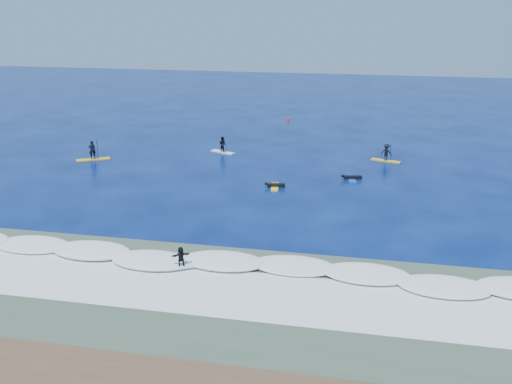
% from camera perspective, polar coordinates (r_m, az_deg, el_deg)
% --- Properties ---
extents(ground, '(160.00, 160.00, 0.00)m').
position_cam_1_polar(ground, '(41.73, -1.24, -1.32)').
color(ground, '#030E42').
rests_on(ground, ground).
extents(shallow_water, '(90.00, 13.00, 0.01)m').
position_cam_1_polar(shallow_water, '(29.43, -7.31, -10.47)').
color(shallow_water, '#394E3D').
rests_on(shallow_water, ground).
extents(breaking_wave, '(40.00, 6.00, 0.30)m').
position_cam_1_polar(breaking_wave, '(32.81, -5.09, -7.18)').
color(breaking_wave, white).
rests_on(breaking_wave, ground).
extents(whitewater, '(34.00, 5.00, 0.02)m').
position_cam_1_polar(whitewater, '(30.26, -6.70, -9.58)').
color(whitewater, silver).
rests_on(whitewater, ground).
extents(sup_paddler_left, '(3.05, 2.15, 2.15)m').
position_cam_1_polar(sup_paddler_left, '(55.55, -16.03, 3.77)').
color(sup_paddler_left, gold).
rests_on(sup_paddler_left, ground).
extents(sup_paddler_center, '(2.64, 1.72, 1.83)m').
position_cam_1_polar(sup_paddler_center, '(56.15, -3.37, 4.64)').
color(sup_paddler_center, white).
rests_on(sup_paddler_center, ground).
extents(sup_paddler_right, '(2.80, 1.48, 1.91)m').
position_cam_1_polar(sup_paddler_right, '(54.27, 12.90, 3.76)').
color(sup_paddler_right, gold).
rests_on(sup_paddler_right, ground).
extents(prone_paddler_near, '(1.67, 2.15, 0.44)m').
position_cam_1_polar(prone_paddler_near, '(45.61, 1.91, 0.63)').
color(prone_paddler_near, yellow).
rests_on(prone_paddler_near, ground).
extents(prone_paddler_far, '(1.74, 2.25, 0.46)m').
position_cam_1_polar(prone_paddler_far, '(48.27, 9.53, 1.41)').
color(prone_paddler_far, blue).
rests_on(prone_paddler_far, ground).
extents(wave_surfer, '(1.71, 1.28, 1.24)m').
position_cam_1_polar(wave_surfer, '(31.94, -7.52, -6.58)').
color(wave_surfer, silver).
rests_on(wave_surfer, breaking_wave).
extents(marker_buoy, '(0.28, 0.28, 0.67)m').
position_cam_1_polar(marker_buoy, '(70.96, 3.22, 7.28)').
color(marker_buoy, red).
rests_on(marker_buoy, ground).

